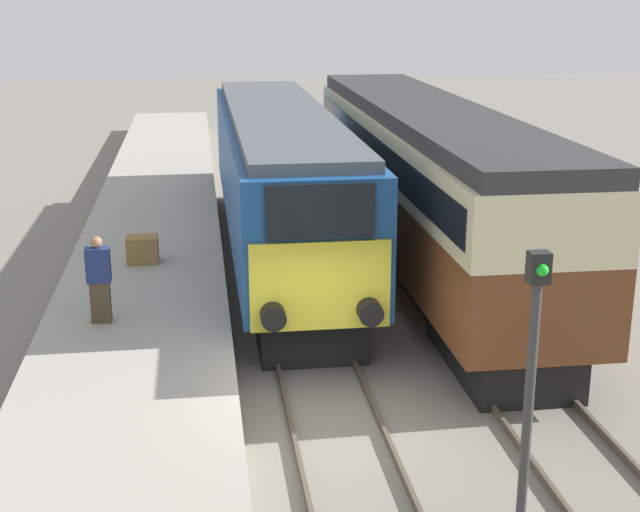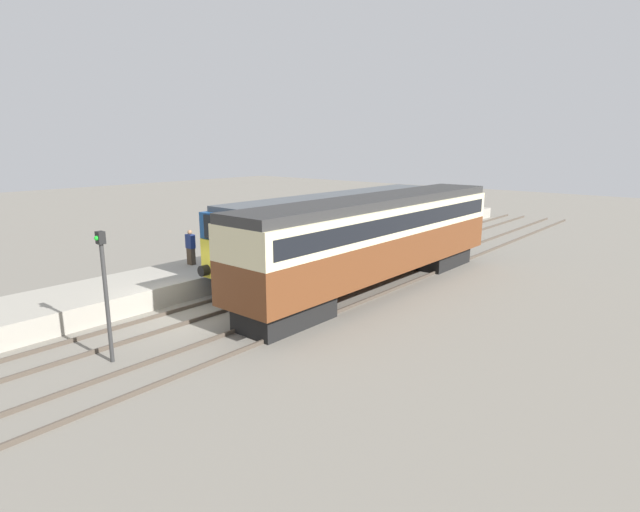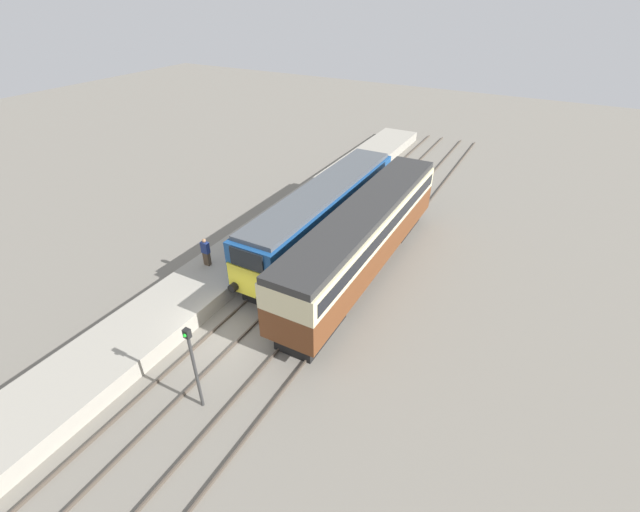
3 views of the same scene
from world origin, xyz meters
name	(u,v)px [view 3 (image 3 of 3)]	position (x,y,z in m)	size (l,w,h in m)	color
ground_plane	(227,335)	(0.00, 0.00, 0.00)	(120.00, 120.00, 0.00)	slate
platform_left	(266,236)	(-3.30, 8.00, 0.42)	(3.50, 50.00, 0.84)	#9E998C
rails_near_track	(285,280)	(0.00, 5.00, 0.07)	(1.51, 60.00, 0.14)	#4C4238
rails_far_track	(339,298)	(3.40, 5.00, 0.07)	(1.50, 60.00, 0.14)	#4C4238
locomotive	(323,213)	(0.00, 9.52, 2.20)	(2.70, 15.56, 3.91)	black
passenger_carriage	(365,233)	(3.40, 7.95, 2.50)	(2.75, 16.11, 4.16)	black
person_on_platform	(206,252)	(-3.91, 3.27, 1.65)	(0.44, 0.26, 1.64)	#473828
signal_post	(194,363)	(1.70, -3.59, 2.35)	(0.24, 0.28, 3.96)	#333333
luggage_crate	(256,233)	(-3.36, 7.02, 1.14)	(0.70, 0.56, 0.60)	olive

